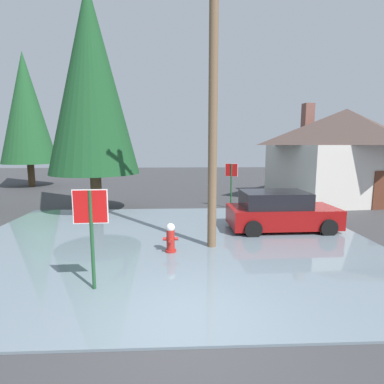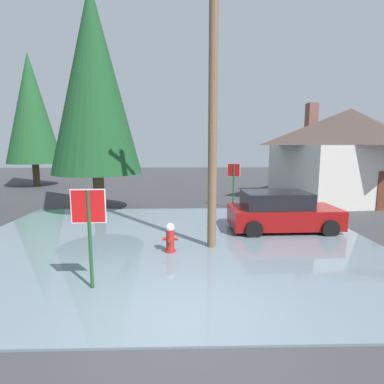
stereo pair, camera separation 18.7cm
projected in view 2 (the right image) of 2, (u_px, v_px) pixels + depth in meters
ground_plane at (185, 323)px, 5.88m from camera, size 80.00×80.00×0.10m
flood_puddle at (170, 243)px, 10.45m from camera, size 13.82×10.99×0.05m
stop_sign_near at (89, 219)px, 6.84m from camera, size 0.77×0.08×2.35m
fire_hydrant at (170, 238)px, 9.43m from camera, size 0.48×0.41×0.95m
utility_pole at (213, 83)px, 9.22m from camera, size 1.60×0.28×9.89m
stop_sign_far at (234, 177)px, 15.96m from camera, size 0.60×0.35×2.36m
house at (348, 153)px, 18.56m from camera, size 8.58×7.95×5.86m
parked_car at (281, 212)px, 11.91m from camera, size 4.15×2.20×1.53m
pine_tree_tall_left at (31, 109)px, 23.99m from camera, size 4.12×4.12×10.30m
pine_tree_short_left at (94, 81)px, 14.49m from camera, size 4.26×4.26×10.65m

